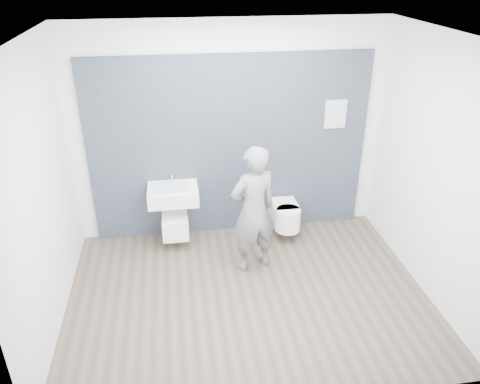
{
  "coord_description": "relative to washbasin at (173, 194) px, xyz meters",
  "views": [
    {
      "loc": [
        -0.71,
        -4.13,
        3.44
      ],
      "look_at": [
        0.0,
        0.6,
        1.0
      ],
      "focal_mm": 35.0,
      "sensor_mm": 36.0,
      "label": 1
    }
  ],
  "objects": [
    {
      "name": "toilet_rounded",
      "position": [
        1.47,
        -0.05,
        -0.41
      ],
      "size": [
        0.34,
        0.57,
        0.31
      ],
      "color": "white",
      "rests_on": "ground"
    },
    {
      "name": "ground",
      "position": [
        0.77,
        -1.2,
        -0.73
      ],
      "size": [
        4.0,
        4.0,
        0.0
      ],
      "primitive_type": "plane",
      "color": "brown",
      "rests_on": "ground"
    },
    {
      "name": "washbasin",
      "position": [
        0.0,
        0.0,
        0.0
      ],
      "size": [
        0.63,
        0.47,
        0.47
      ],
      "color": "white",
      "rests_on": "ground"
    },
    {
      "name": "room_shell",
      "position": [
        0.77,
        -1.2,
        1.01
      ],
      "size": [
        4.0,
        4.0,
        4.0
      ],
      "color": "silver",
      "rests_on": "ground"
    },
    {
      "name": "info_placard",
      "position": [
        2.13,
        0.22,
        -0.73
      ],
      "size": [
        0.28,
        0.03,
        0.37
      ],
      "primitive_type": "cube",
      "color": "white",
      "rests_on": "ground"
    },
    {
      "name": "toilet_square",
      "position": [
        -0.0,
        0.0,
        -0.41
      ],
      "size": [
        0.33,
        0.48,
        0.65
      ],
      "color": "white",
      "rests_on": "ground"
    },
    {
      "name": "visitor",
      "position": [
        0.92,
        -0.68,
        0.07
      ],
      "size": [
        0.67,
        0.54,
        1.59
      ],
      "primitive_type": "imported",
      "rotation": [
        0.0,
        0.0,
        3.46
      ],
      "color": "slate",
      "rests_on": "ground"
    },
    {
      "name": "tile_wall",
      "position": [
        0.77,
        0.27,
        -0.73
      ],
      "size": [
        3.6,
        0.06,
        2.4
      ],
      "primitive_type": "cube",
      "color": "black",
      "rests_on": "ground"
    }
  ]
}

